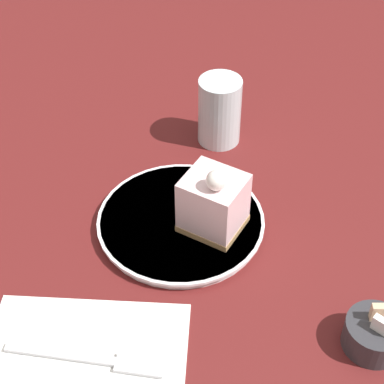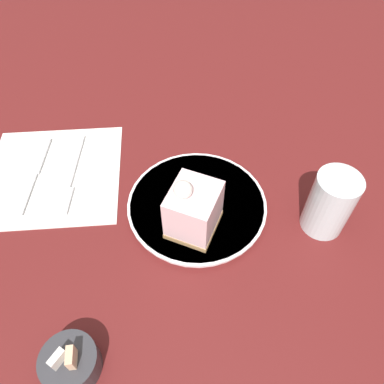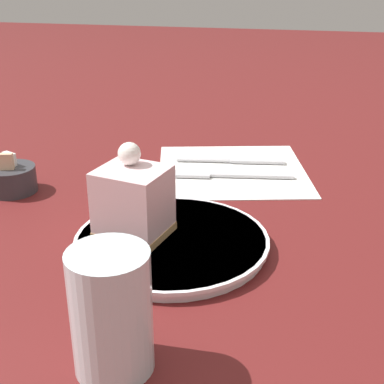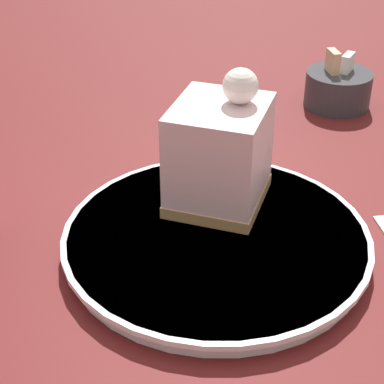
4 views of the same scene
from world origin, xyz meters
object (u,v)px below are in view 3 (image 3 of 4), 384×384
Objects in this scene: fork at (223,175)px; sugar_bowl at (12,179)px; knife at (240,161)px; cake_slice at (133,201)px; drinking_glass at (111,312)px; plate at (172,242)px.

sugar_bowl reaches higher than fork.
fork is 1.04× the size of knife.
fork is 0.07m from knife.
cake_slice is 0.61× the size of knife.
drinking_glass is (-0.29, -0.26, 0.03)m from sugar_bowl.
drinking_glass is (-0.40, 0.02, 0.05)m from fork.
cake_slice is 0.59× the size of fork.
cake_slice reaches higher than fork.
plate is 2.10× the size of cake_slice.
fork is at bearing -2.37° from drinking_glass.
drinking_glass reaches higher than plate.
fork is at bearing -67.90° from sugar_bowl.
drinking_glass is at bearing -138.92° from sugar_bowl.
cake_slice is 1.00× the size of drinking_glass.
fork is at bearing 156.67° from knife.
cake_slice reaches higher than sugar_bowl.
sugar_bowl is at bearing 67.49° from plate.
sugar_bowl is (-0.17, 0.29, 0.01)m from knife.
cake_slice reaches higher than drinking_glass.
plate is at bearing -75.87° from cake_slice.
fork is 0.29m from sugar_bowl.
knife is (0.28, -0.04, -0.00)m from plate.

